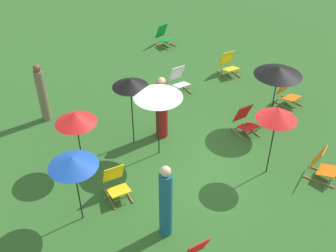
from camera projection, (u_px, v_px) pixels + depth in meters
ground_plane at (198, 162)px, 10.66m from camera, size 40.00×40.00×0.00m
deckchair_0 at (245, 121)px, 11.50m from camera, size 0.60×0.83×0.83m
deckchair_1 at (288, 93)px, 12.70m from camera, size 0.50×0.77×0.83m
deckchair_2 at (164, 36)px, 16.07m from camera, size 0.53×0.80×0.83m
deckchair_3 at (229, 64)px, 14.19m from camera, size 0.63×0.85×0.83m
deckchair_4 at (116, 183)px, 9.51m from camera, size 0.65×0.85×0.83m
deckchair_5 at (179, 80)px, 13.33m from camera, size 0.61×0.83×0.83m
deckchair_6 at (322, 165)px, 10.01m from camera, size 0.67×0.86×0.83m
umbrella_0 at (130, 83)px, 10.23m from camera, size 0.93×0.93×2.00m
umbrella_1 at (277, 113)px, 9.31m from camera, size 0.95×0.95×1.94m
umbrella_2 at (158, 93)px, 9.86m from camera, size 1.21×1.21×1.98m
umbrella_3 at (279, 71)px, 10.97m from camera, size 1.30×1.30×1.87m
umbrella_4 at (73, 162)px, 8.18m from camera, size 1.02×1.02×1.77m
umbrella_5 at (75, 118)px, 9.63m from camera, size 1.00×1.00×1.66m
person_0 at (166, 203)px, 8.31m from camera, size 0.32×0.32×1.87m
person_1 at (162, 109)px, 11.07m from camera, size 0.47×0.47×1.85m
person_2 at (42, 94)px, 11.70m from camera, size 0.31×0.31×1.81m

